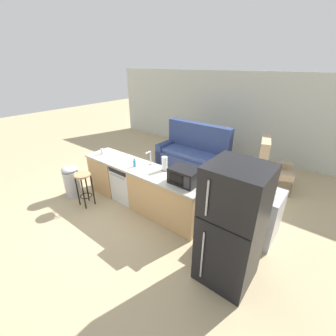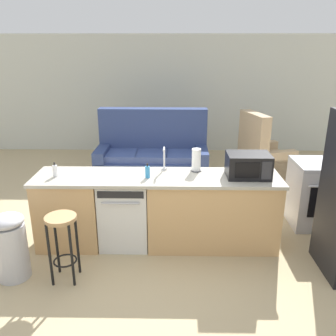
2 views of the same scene
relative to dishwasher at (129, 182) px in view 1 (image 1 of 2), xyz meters
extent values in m
plane|color=tan|center=(0.25, 0.00, -0.42)|extent=(24.00, 24.00, 0.00)
cube|color=beige|center=(0.55, 4.20, 0.88)|extent=(10.00, 0.06, 2.60)
cube|color=tan|center=(-0.68, 0.00, 0.01)|extent=(0.75, 0.62, 0.86)
cube|color=tan|center=(1.08, 0.00, 0.01)|extent=(1.55, 0.62, 0.86)
cube|color=#ADA899|center=(0.40, 0.00, 0.46)|extent=(2.94, 0.66, 0.04)
cube|color=brown|center=(0.40, 0.00, -0.38)|extent=(2.86, 0.56, 0.08)
cube|color=silver|center=(0.00, 0.00, 0.00)|extent=(0.58, 0.58, 0.84)
cube|color=black|center=(0.00, -0.30, 0.36)|extent=(0.52, 0.01, 0.08)
cylinder|color=#B2B2B7|center=(0.00, -0.31, 0.26)|extent=(0.44, 0.02, 0.02)
cube|color=#B7B7BC|center=(2.60, 0.55, 0.00)|extent=(0.76, 0.64, 0.85)
cube|color=black|center=(2.60, 0.22, 0.05)|extent=(0.53, 0.01, 0.43)
cylinder|color=silver|center=(2.60, 0.20, 0.28)|extent=(0.61, 0.03, 0.03)
cube|color=#A8AAB2|center=(2.60, 0.55, 0.45)|extent=(0.76, 0.64, 0.05)
torus|color=black|center=(2.43, 0.42, 0.47)|extent=(0.16, 0.16, 0.01)
torus|color=black|center=(2.77, 0.42, 0.47)|extent=(0.16, 0.16, 0.01)
torus|color=black|center=(2.43, 0.68, 0.47)|extent=(0.16, 0.16, 0.01)
torus|color=black|center=(2.77, 0.68, 0.47)|extent=(0.16, 0.16, 0.01)
cube|color=black|center=(2.60, -0.55, 0.46)|extent=(0.72, 0.70, 1.76)
cylinder|color=#B2B2B7|center=(2.40, -0.92, 1.00)|extent=(0.02, 0.02, 0.47)
cylinder|color=#B2B2B7|center=(2.40, -0.92, 0.12)|extent=(0.02, 0.02, 0.76)
cube|color=black|center=(2.60, -0.90, 0.67)|extent=(0.68, 0.01, 0.01)
cube|color=black|center=(1.47, 0.00, 0.62)|extent=(0.50, 0.36, 0.28)
cube|color=black|center=(1.43, -0.18, 0.62)|extent=(0.27, 0.01, 0.18)
cube|color=#2D2D33|center=(1.64, -0.18, 0.62)|extent=(0.11, 0.01, 0.21)
cylinder|color=silver|center=(0.48, 0.22, 0.49)|extent=(0.07, 0.07, 0.03)
cylinder|color=silver|center=(0.48, 0.22, 0.64)|extent=(0.02, 0.02, 0.26)
cylinder|color=silver|center=(0.48, 0.15, 0.77)|extent=(0.02, 0.14, 0.02)
cylinder|color=#4C4C51|center=(0.87, 0.19, 0.49)|extent=(0.14, 0.14, 0.01)
cylinder|color=white|center=(0.87, 0.19, 0.63)|extent=(0.11, 0.11, 0.27)
cylinder|color=#338CCC|center=(0.29, -0.06, 0.55)|extent=(0.06, 0.06, 0.14)
cylinder|color=black|center=(0.29, -0.06, 0.64)|extent=(0.02, 0.02, 0.04)
cylinder|color=silver|center=(-0.80, -0.04, 0.55)|extent=(0.06, 0.06, 0.14)
cylinder|color=black|center=(-0.80, -0.04, 0.64)|extent=(0.02, 0.02, 0.04)
sphere|color=red|center=(2.77, 0.42, 0.56)|extent=(0.17, 0.17, 0.17)
sphere|color=black|center=(2.77, 0.42, 0.66)|extent=(0.03, 0.03, 0.03)
cone|color=red|center=(2.85, 0.42, 0.58)|extent=(0.08, 0.04, 0.06)
cylinder|color=tan|center=(-0.54, -0.75, 0.30)|extent=(0.32, 0.32, 0.04)
cylinder|color=black|center=(-0.66, -0.87, -0.07)|extent=(0.03, 0.03, 0.70)
cylinder|color=black|center=(-0.43, -0.87, -0.07)|extent=(0.03, 0.03, 0.70)
cylinder|color=black|center=(-0.66, -0.64, -0.07)|extent=(0.03, 0.03, 0.70)
cylinder|color=black|center=(-0.43, -0.64, -0.07)|extent=(0.03, 0.03, 0.70)
torus|color=black|center=(-0.54, -0.75, -0.20)|extent=(0.25, 0.25, 0.02)
cylinder|color=#B7B7BC|center=(-1.11, -0.73, -0.11)|extent=(0.34, 0.34, 0.62)
ellipsoid|color=#B7B7BC|center=(-1.11, -0.73, 0.25)|extent=(0.35, 0.35, 0.14)
cube|color=navy|center=(0.21, 2.22, -0.21)|extent=(2.01, 0.93, 0.42)
cube|color=navy|center=(0.21, 2.55, 0.21)|extent=(2.00, 0.27, 1.27)
cube|color=navy|center=(-0.69, 2.23, -0.11)|extent=(0.21, 0.90, 0.62)
cube|color=navy|center=(1.11, 2.21, -0.11)|extent=(0.21, 0.90, 0.62)
cube|color=#35477D|center=(-0.35, 2.18, 0.06)|extent=(0.57, 0.64, 0.12)
cube|color=#35477D|center=(0.20, 2.17, 0.06)|extent=(0.57, 0.64, 0.12)
cube|color=#35477D|center=(0.75, 2.16, 0.06)|extent=(0.57, 0.64, 0.12)
cube|color=tan|center=(2.37, 2.56, -0.22)|extent=(1.00, 1.04, 0.40)
cube|color=tan|center=(2.08, 2.48, 0.18)|extent=(0.42, 0.87, 1.20)
cube|color=tan|center=(2.46, 2.23, -0.15)|extent=(0.81, 0.37, 0.55)
cube|color=tan|center=(2.28, 2.89, -0.15)|extent=(0.81, 0.37, 0.55)
camera|label=1|loc=(3.39, -2.88, 2.40)|focal=24.00mm
camera|label=2|loc=(0.60, -3.95, 1.96)|focal=38.00mm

